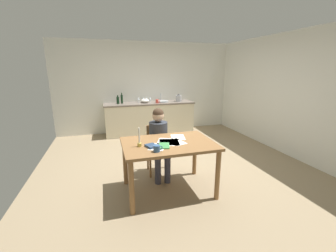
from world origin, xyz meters
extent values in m
cube|color=#937F60|center=(0.00, 0.00, -0.02)|extent=(5.20, 5.20, 0.04)
cube|color=silver|center=(0.00, 2.60, 1.30)|extent=(5.20, 0.12, 2.60)
cube|color=silver|center=(2.60, 0.00, 1.30)|extent=(0.12, 5.20, 2.60)
cube|color=beige|center=(0.00, 2.24, 0.43)|extent=(2.52, 0.60, 0.86)
cube|color=#72665B|center=(0.00, 2.24, 0.88)|extent=(2.56, 0.64, 0.04)
cube|color=olive|center=(-0.38, -0.97, 0.77)|extent=(1.34, 0.94, 0.04)
cylinder|color=olive|center=(-0.99, -1.38, 0.37)|extent=(0.07, 0.07, 0.75)
cylinder|color=olive|center=(0.22, -1.38, 0.37)|extent=(0.07, 0.07, 0.75)
cylinder|color=olive|center=(-0.99, -0.56, 0.37)|extent=(0.07, 0.07, 0.75)
cylinder|color=olive|center=(0.22, -0.56, 0.37)|extent=(0.07, 0.07, 0.75)
cube|color=olive|center=(-0.38, -0.32, 0.44)|extent=(0.43, 0.43, 0.04)
cube|color=olive|center=(-0.37, -0.14, 0.65)|extent=(0.36, 0.05, 0.40)
cylinder|color=olive|center=(-0.56, -0.48, 0.22)|extent=(0.04, 0.04, 0.43)
cylinder|color=olive|center=(-0.22, -0.50, 0.22)|extent=(0.04, 0.04, 0.43)
cylinder|color=olive|center=(-0.54, -0.14, 0.22)|extent=(0.04, 0.04, 0.43)
cylinder|color=olive|center=(-0.20, -0.16, 0.22)|extent=(0.04, 0.04, 0.43)
cylinder|color=#333842|center=(-0.38, -0.34, 0.70)|extent=(0.34, 0.34, 0.50)
sphere|color=#D8AD8C|center=(-0.38, -0.34, 1.06)|extent=(0.20, 0.20, 0.20)
sphere|color=#473323|center=(-0.38, -0.34, 1.10)|extent=(0.19, 0.19, 0.19)
cylinder|color=#383847|center=(-0.47, -0.52, 0.45)|extent=(0.16, 0.39, 0.13)
cylinder|color=#383847|center=(-0.49, -0.71, 0.23)|extent=(0.10, 0.10, 0.45)
cylinder|color=#383847|center=(-0.31, -0.54, 0.45)|extent=(0.16, 0.39, 0.13)
cylinder|color=#383847|center=(-0.33, -0.72, 0.23)|extent=(0.10, 0.10, 0.45)
cylinder|color=#33598C|center=(-0.63, -1.28, 0.83)|extent=(0.09, 0.09, 0.09)
torus|color=#33598C|center=(-0.59, -1.28, 0.84)|extent=(0.06, 0.01, 0.06)
cylinder|color=gold|center=(-0.82, -1.02, 0.81)|extent=(0.06, 0.06, 0.05)
cylinder|color=white|center=(-0.82, -1.02, 0.95)|extent=(0.02, 0.02, 0.22)
cube|color=#3F8C48|center=(-0.48, -1.11, 0.80)|extent=(0.20, 0.27, 0.02)
cube|color=navy|center=(-0.66, -1.09, 0.80)|extent=(0.18, 0.20, 0.03)
cube|color=white|center=(-0.58, -1.10, 0.79)|extent=(0.31, 0.36, 0.00)
cube|color=white|center=(-0.27, -0.98, 0.79)|extent=(0.28, 0.34, 0.00)
cube|color=white|center=(-0.34, -0.99, 0.79)|extent=(0.26, 0.33, 0.00)
cube|color=white|center=(-0.17, -0.77, 0.79)|extent=(0.27, 0.33, 0.00)
cube|color=white|center=(-0.42, -0.90, 0.79)|extent=(0.31, 0.35, 0.00)
cube|color=white|center=(-0.41, -0.95, 0.79)|extent=(0.28, 0.34, 0.00)
cylinder|color=#B2B7BC|center=(0.38, 2.24, 0.92)|extent=(0.36, 0.36, 0.04)
cylinder|color=silver|center=(0.38, 2.40, 1.02)|extent=(0.02, 0.02, 0.24)
cylinder|color=black|center=(-0.88, 2.25, 1.00)|extent=(0.07, 0.07, 0.19)
cylinder|color=black|center=(-0.88, 2.25, 1.12)|extent=(0.03, 0.03, 0.05)
cylinder|color=black|center=(-0.77, 2.30, 1.02)|extent=(0.06, 0.06, 0.24)
cylinder|color=black|center=(-0.77, 2.30, 1.17)|extent=(0.03, 0.03, 0.06)
ellipsoid|color=white|center=(-0.13, 2.26, 0.96)|extent=(0.24, 0.24, 0.11)
cylinder|color=#B7BABF|center=(0.88, 2.24, 0.99)|extent=(0.18, 0.18, 0.18)
cone|color=#262628|center=(0.88, 2.24, 1.10)|extent=(0.11, 0.11, 0.04)
cylinder|color=silver|center=(0.05, 2.39, 0.90)|extent=(0.06, 0.06, 0.00)
cylinder|color=silver|center=(0.05, 2.39, 0.94)|extent=(0.01, 0.01, 0.07)
cone|color=silver|center=(0.05, 2.39, 1.01)|extent=(0.07, 0.07, 0.08)
cylinder|color=silver|center=(-0.05, 2.39, 0.90)|extent=(0.06, 0.06, 0.00)
cylinder|color=silver|center=(-0.05, 2.39, 0.94)|extent=(0.01, 0.01, 0.07)
cone|color=silver|center=(-0.05, 2.39, 1.01)|extent=(0.07, 0.07, 0.08)
cylinder|color=silver|center=(-0.15, 2.39, 0.90)|extent=(0.06, 0.06, 0.00)
cylinder|color=silver|center=(-0.15, 2.39, 0.94)|extent=(0.01, 0.01, 0.07)
cone|color=silver|center=(-0.15, 2.39, 1.01)|extent=(0.07, 0.07, 0.08)
cylinder|color=silver|center=(-0.29, 2.39, 0.90)|extent=(0.06, 0.06, 0.00)
cylinder|color=silver|center=(-0.29, 2.39, 0.94)|extent=(0.01, 0.01, 0.07)
cone|color=silver|center=(-0.29, 2.39, 1.01)|extent=(0.07, 0.07, 0.08)
cylinder|color=#D84C3F|center=(0.19, 2.09, 0.95)|extent=(0.08, 0.08, 0.11)
torus|color=#D84C3F|center=(0.24, 2.09, 0.96)|extent=(0.07, 0.01, 0.07)
camera|label=1|loc=(-1.25, -3.90, 1.84)|focal=23.42mm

